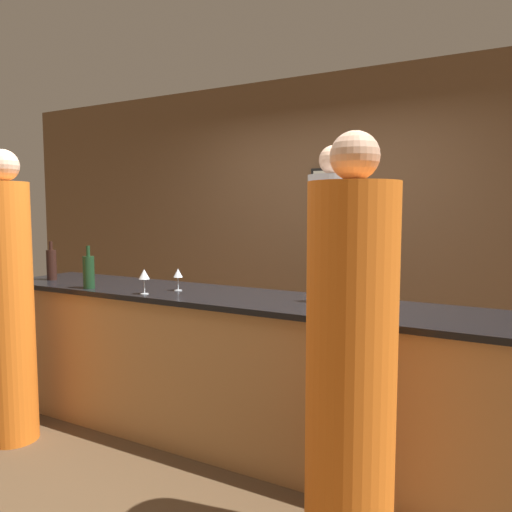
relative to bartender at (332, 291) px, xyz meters
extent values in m
plane|color=#4C3823|center=(-0.43, -0.78, -0.93)|extent=(14.00, 14.00, 0.00)
cube|color=brown|center=(-0.43, 1.05, 0.47)|extent=(8.00, 0.06, 2.80)
cube|color=black|center=(-0.38, 1.01, 0.82)|extent=(0.44, 0.02, 0.34)
cube|color=silver|center=(-0.38, 1.00, 0.82)|extent=(0.39, 0.00, 0.29)
cube|color=#B27F4C|center=(-0.43, -0.78, -0.45)|extent=(3.59, 0.62, 0.95)
cube|color=black|center=(-0.43, -0.78, 0.04)|extent=(3.65, 0.68, 0.03)
cylinder|color=#B2B2B7|center=(0.00, 0.00, -0.04)|extent=(0.37, 0.37, 1.78)
sphere|color=tan|center=(0.00, 0.00, 0.96)|extent=(0.21, 0.21, 0.21)
cylinder|color=orange|center=(0.64, -1.49, -0.11)|extent=(0.38, 0.38, 1.64)
sphere|color=tan|center=(0.64, -1.49, 0.82)|extent=(0.20, 0.20, 0.20)
cylinder|color=orange|center=(-1.68, -1.45, -0.07)|extent=(0.31, 0.31, 1.71)
sphere|color=beige|center=(-1.68, -1.45, 0.88)|extent=(0.21, 0.21, 0.21)
cylinder|color=black|center=(0.22, -0.73, 0.16)|extent=(0.08, 0.08, 0.20)
cylinder|color=black|center=(0.22, -0.73, 0.30)|extent=(0.03, 0.03, 0.09)
cylinder|color=#19381E|center=(-1.40, -1.02, 0.17)|extent=(0.08, 0.08, 0.22)
cylinder|color=#19381E|center=(-1.40, -1.02, 0.32)|extent=(0.03, 0.03, 0.07)
cylinder|color=black|center=(-1.98, -0.87, 0.17)|extent=(0.08, 0.08, 0.23)
cylinder|color=black|center=(-1.98, -0.87, 0.32)|extent=(0.03, 0.03, 0.07)
cylinder|color=silver|center=(-0.80, -0.80, 0.06)|extent=(0.05, 0.05, 0.00)
cylinder|color=silver|center=(-0.80, -0.80, 0.10)|extent=(0.01, 0.01, 0.09)
cone|color=silver|center=(-0.80, -0.80, 0.18)|extent=(0.06, 0.06, 0.06)
cylinder|color=silver|center=(-0.90, -1.02, 0.06)|extent=(0.05, 0.05, 0.00)
cylinder|color=silver|center=(-0.90, -1.02, 0.11)|extent=(0.01, 0.01, 0.09)
cone|color=silver|center=(-0.90, -1.02, 0.19)|extent=(0.07, 0.07, 0.07)
cylinder|color=silver|center=(0.55, -0.82, 0.06)|extent=(0.05, 0.05, 0.00)
cylinder|color=silver|center=(0.55, -0.82, 0.10)|extent=(0.01, 0.01, 0.09)
cone|color=silver|center=(0.55, -0.82, 0.18)|extent=(0.07, 0.07, 0.08)
camera|label=1|loc=(1.29, -3.46, 0.60)|focal=35.00mm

